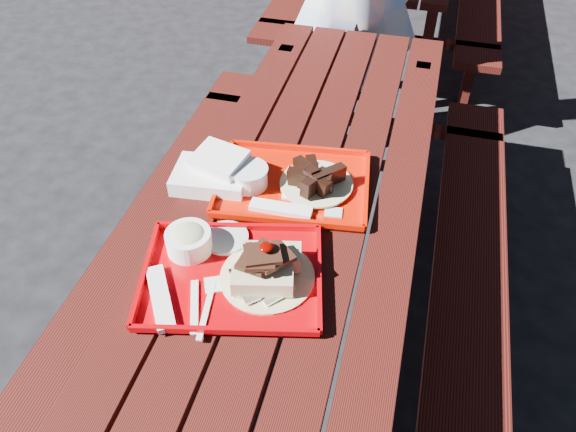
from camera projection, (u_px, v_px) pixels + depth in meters
name	position (u px, v px, depth m)	size (l,w,h in m)	color
ground	(297.00, 338.00, 2.26)	(60.00, 60.00, 0.00)	black
picnic_table_near	(299.00, 242.00, 1.88)	(1.41, 2.40, 0.75)	#44110D
near_tray	(232.00, 264.00, 1.51)	(0.55, 0.47, 0.15)	#AF0006
far_tray	(290.00, 183.00, 1.77)	(0.52, 0.43, 0.08)	red
white_cloth	(214.00, 172.00, 1.78)	(0.25, 0.21, 0.10)	white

